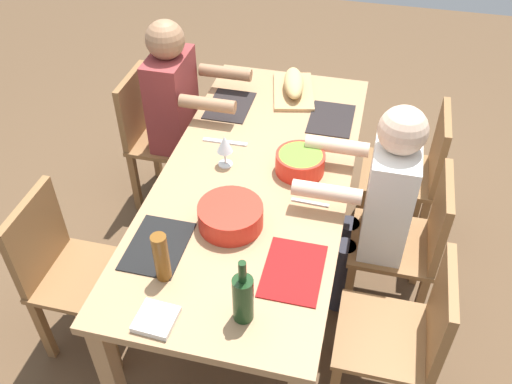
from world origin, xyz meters
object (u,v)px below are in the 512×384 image
Objects in this scene: dining_table at (256,187)px; beer_bottle at (161,257)px; cutting_board at (293,91)px; wine_bottle at (243,297)px; chair_far_right at (407,334)px; diner_far_center at (379,200)px; diner_near_left at (180,106)px; chair_far_center at (411,240)px; bread_loaf at (294,83)px; wine_glass at (225,145)px; chair_near_right at (65,267)px; chair_far_left at (414,170)px; serving_bowl_salad at (300,162)px; serving_bowl_greens at (230,215)px; chair_near_left at (154,132)px; napkin_stack at (156,319)px.

beer_bottle is (0.69, -0.20, 0.19)m from dining_table.
wine_bottle reaches higher than cutting_board.
diner_far_center is at bearing -161.44° from chair_far_right.
diner_near_left is 1.30m from beer_bottle.
chair_far_right and chair_far_center have the same top height.
bread_loaf is 1.93× the size of wine_glass.
chair_near_right is at bearing -31.31° from bread_loaf.
wine_bottle is 1.32× the size of beer_bottle.
cutting_board is 1.38× the size of wine_bottle.
wine_glass is (0.51, -0.92, 0.37)m from chair_far_left.
serving_bowl_salad is at bearing 58.70° from diner_near_left.
bread_loaf is 1.10× the size of wine_bottle.
beer_bottle is (1.46, -0.23, 0.10)m from cutting_board.
chair_near_left is at bearing -140.61° from serving_bowl_greens.
beer_bottle is (0.77, -0.39, 0.05)m from serving_bowl_salad.
serving_bowl_greens is at bearing -59.75° from diner_far_center.
bread_loaf is at bearing -175.87° from wine_bottle.
chair_near_left is 1.59m from napkin_stack.
chair_far_center is 3.86× the size of beer_bottle.
dining_table is 0.80m from diner_near_left.
cutting_board is 0.06m from bread_loaf.
wine_bottle is (0.87, -0.05, 0.05)m from serving_bowl_salad.
cutting_board is 2.41× the size of wine_glass.
serving_bowl_salad is 0.86m from beer_bottle.
diner_near_left is 5.15× the size of serving_bowl_salad.
serving_bowl_greens is at bearing -3.02° from bread_loaf.
beer_bottle reaches higher than wine_glass.
napkin_stack reaches higher than cutting_board.
napkin_stack is (1.44, 0.61, 0.27)m from chair_near_left.
chair_far_left is (-1.09, 0.00, 0.00)m from chair_far_right.
diner_far_center reaches higher than chair_far_center.
serving_bowl_salad is 0.48m from serving_bowl_greens.
diner_far_center is 4.14× the size of wine_bottle.
diner_far_center reaches higher than serving_bowl_salad.
cutting_board is (-1.31, -0.73, 0.27)m from chair_far_right.
beer_bottle is 1.33× the size of wine_glass.
serving_bowl_salad is at bearing -97.54° from chair_far_center.
bread_loaf is (-0.69, -0.16, 0.01)m from serving_bowl_salad.
chair_near_left is 3.86× the size of beer_bottle.
diner_far_center is (-0.00, 0.58, 0.04)m from dining_table.
wine_bottle reaches higher than chair_far_left.
chair_far_right is 0.90m from serving_bowl_salad.
napkin_stack is at bearing -13.26° from serving_bowl_greens.
dining_table is at bearing -90.00° from chair_far_center.
serving_bowl_salad is at bearing -101.06° from diner_far_center.
chair_near_left is at bearing -112.14° from diner_far_center.
chair_far_right is 0.71× the size of diner_far_center.
chair_far_center reaches higher than serving_bowl_salad.
wine_bottle is at bearing -24.63° from chair_far_left.
diner_far_center is 1.41× the size of chair_far_left.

